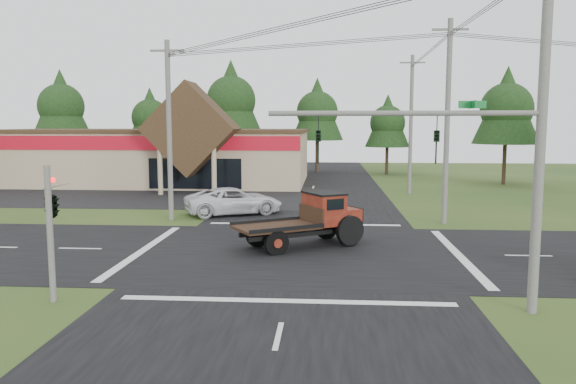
{
  "coord_description": "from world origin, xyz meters",
  "views": [
    {
      "loc": [
        1.29,
        -24.44,
        5.67
      ],
      "look_at": [
        -0.75,
        4.25,
        2.2
      ],
      "focal_mm": 35.0,
      "sensor_mm": 36.0,
      "label": 1
    }
  ],
  "objects": [
    {
      "name": "traffic_signal_mast",
      "position": [
        5.82,
        -7.5,
        4.43
      ],
      "size": [
        8.12,
        0.24,
        7.0
      ],
      "color": "#595651",
      "rests_on": "ground"
    },
    {
      "name": "antique_flatbed_truck",
      "position": [
        0.08,
        1.16,
        1.27
      ],
      "size": [
        6.41,
        5.18,
        2.55
      ],
      "primitive_type": null,
      "rotation": [
        0.0,
        0.0,
        -1.02
      ],
      "color": "#4E100B",
      "rests_on": "ground"
    },
    {
      "name": "traffic_signal_corner",
      "position": [
        -7.5,
        -7.32,
        3.52
      ],
      "size": [
        0.53,
        2.48,
        4.4
      ],
      "color": "#595651",
      "rests_on": "ground"
    },
    {
      "name": "utility_pole_n",
      "position": [
        8.0,
        22.0,
        5.74
      ],
      "size": [
        2.0,
        0.3,
        11.2
      ],
      "color": "#595651",
      "rests_on": "ground"
    },
    {
      "name": "road_ew",
      "position": [
        0.0,
        0.0,
        0.01
      ],
      "size": [
        120.0,
        12.0,
        0.02
      ],
      "primitive_type": "cube",
      "color": "black",
      "rests_on": "ground"
    },
    {
      "name": "tree_row_d",
      "position": [
        0.0,
        42.0,
        7.38
      ],
      "size": [
        6.16,
        6.16,
        11.11
      ],
      "color": "#332316",
      "rests_on": "ground"
    },
    {
      "name": "ground",
      "position": [
        0.0,
        0.0,
        0.0
      ],
      "size": [
        120.0,
        120.0,
        0.0
      ],
      "primitive_type": "plane",
      "color": "#264217",
      "rests_on": "ground"
    },
    {
      "name": "utility_pole_nw",
      "position": [
        -8.0,
        8.0,
        5.39
      ],
      "size": [
        2.0,
        0.3,
        10.5
      ],
      "color": "#595651",
      "rests_on": "ground"
    },
    {
      "name": "tree_row_a",
      "position": [
        -30.0,
        40.0,
        8.05
      ],
      "size": [
        6.72,
        6.72,
        12.12
      ],
      "color": "#332316",
      "rests_on": "ground"
    },
    {
      "name": "white_pickup",
      "position": [
        -4.64,
        10.45,
        0.85
      ],
      "size": [
        6.74,
        5.1,
        1.7
      ],
      "primitive_type": "imported",
      "rotation": [
        0.0,
        0.0,
        2.0
      ],
      "color": "silver",
      "rests_on": "ground"
    },
    {
      "name": "road_ns",
      "position": [
        0.0,
        0.0,
        0.01
      ],
      "size": [
        12.0,
        120.0,
        0.02
      ],
      "primitive_type": "cube",
      "color": "black",
      "rests_on": "ground"
    },
    {
      "name": "tree_row_e",
      "position": [
        8.0,
        40.0,
        6.03
      ],
      "size": [
        5.04,
        5.04,
        9.09
      ],
      "color": "#332316",
      "rests_on": "ground"
    },
    {
      "name": "utility_pole_ne",
      "position": [
        8.0,
        8.0,
        5.89
      ],
      "size": [
        2.0,
        0.3,
        11.5
      ],
      "color": "#595651",
      "rests_on": "ground"
    },
    {
      "name": "tree_side_ne",
      "position": [
        18.0,
        30.0,
        7.38
      ],
      "size": [
        6.16,
        6.16,
        11.11
      ],
      "color": "#332316",
      "rests_on": "ground"
    },
    {
      "name": "parking_apron",
      "position": [
        -14.0,
        19.0,
        0.01
      ],
      "size": [
        28.0,
        14.0,
        0.02
      ],
      "primitive_type": "cube",
      "color": "black",
      "rests_on": "ground"
    },
    {
      "name": "tree_row_c",
      "position": [
        -10.0,
        41.0,
        8.72
      ],
      "size": [
        7.28,
        7.28,
        13.13
      ],
      "color": "#332316",
      "rests_on": "ground"
    },
    {
      "name": "cvs_building",
      "position": [
        -15.7,
        29.57,
        2.78
      ],
      "size": [
        30.4,
        18.2,
        9.19
      ],
      "color": "tan",
      "rests_on": "ground"
    },
    {
      "name": "tree_row_b",
      "position": [
        -20.0,
        42.0,
        6.7
      ],
      "size": [
        5.6,
        5.6,
        10.1
      ],
      "color": "#332316",
      "rests_on": "ground"
    },
    {
      "name": "utility_pole_nr",
      "position": [
        7.5,
        -7.5,
        5.64
      ],
      "size": [
        2.0,
        0.3,
        11.0
      ],
      "color": "#595651",
      "rests_on": "ground"
    }
  ]
}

